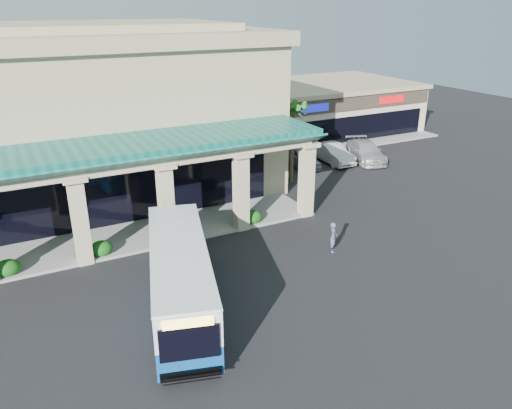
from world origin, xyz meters
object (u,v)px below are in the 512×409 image
pedestrian (333,237)px  transit_bus (180,278)px  car_white (332,153)px  car_red (366,151)px  car_silver (302,157)px

pedestrian → transit_bus: bearing=133.4°
pedestrian → car_white: bearing=-0.3°
transit_bus → car_white: size_ratio=2.15×
pedestrian → car_red: (12.41, 12.51, -0.04)m
pedestrian → car_silver: pedestrian is taller
pedestrian → car_silver: (6.75, 13.67, -0.07)m
pedestrian → car_silver: 15.24m
pedestrian → car_white: 16.43m
car_silver → car_white: (2.82, -0.31, 0.03)m
transit_bus → car_silver: 21.78m
pedestrian → car_white: size_ratio=0.35×
transit_bus → car_red: 25.54m
car_white → car_red: 2.97m
pedestrian → car_white: pedestrian is taller
transit_bus → pedestrian: transit_bus is taller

